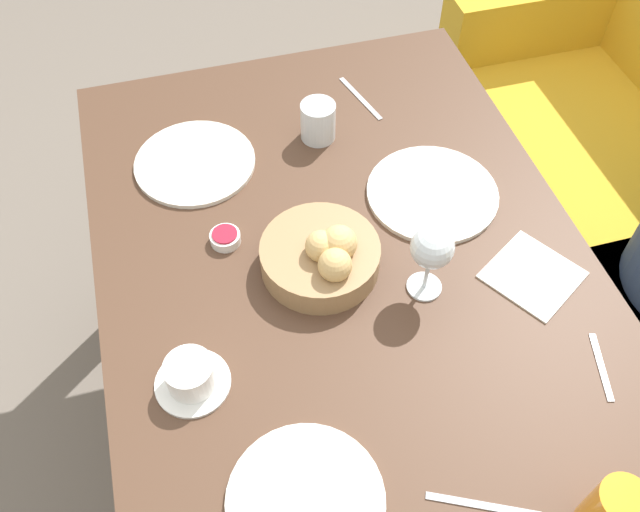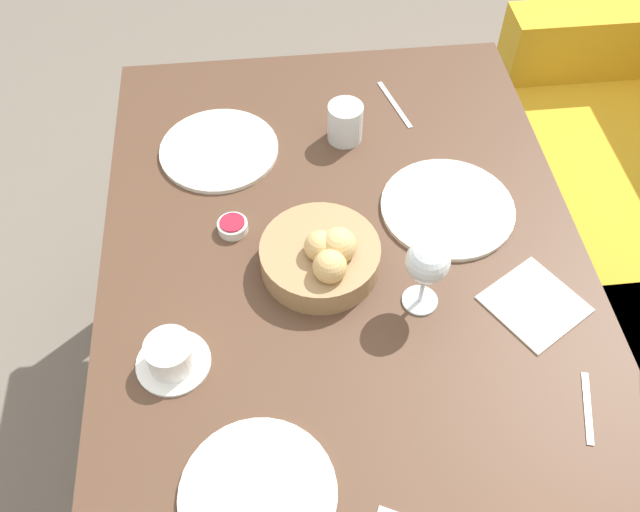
{
  "view_description": "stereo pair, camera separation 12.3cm",
  "coord_description": "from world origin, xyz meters",
  "px_view_note": "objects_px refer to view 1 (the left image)",
  "views": [
    {
      "loc": [
        0.7,
        -0.25,
        1.75
      ],
      "look_at": [
        -0.03,
        -0.05,
        0.77
      ],
      "focal_mm": 38.0,
      "sensor_mm": 36.0,
      "label": 1
    },
    {
      "loc": [
        0.72,
        -0.13,
        1.75
      ],
      "look_at": [
        -0.03,
        -0.05,
        0.77
      ],
      "focal_mm": 38.0,
      "sensor_mm": 36.0,
      "label": 2
    }
  ],
  "objects_px": {
    "jam_bowl_berry": "(225,238)",
    "fork_silver": "(483,505)",
    "plate_near_right": "(306,500)",
    "plate_near_left": "(195,163)",
    "knife_silver": "(360,98)",
    "spoon_coffee": "(601,367)",
    "coffee_cup": "(191,376)",
    "plate_far_center": "(432,193)",
    "bread_basket": "(323,256)",
    "napkin": "(533,275)",
    "water_tumbler": "(318,121)",
    "wine_glass": "(432,249)"
  },
  "relations": [
    {
      "from": "plate_far_center",
      "to": "wine_glass",
      "type": "xyz_separation_m",
      "value": [
        0.21,
        -0.1,
        0.11
      ]
    },
    {
      "from": "plate_near_left",
      "to": "water_tumbler",
      "type": "distance_m",
      "value": 0.27
    },
    {
      "from": "bread_basket",
      "to": "water_tumbler",
      "type": "relative_size",
      "value": 2.56
    },
    {
      "from": "wine_glass",
      "to": "coffee_cup",
      "type": "xyz_separation_m",
      "value": [
        0.08,
        -0.43,
        -0.09
      ]
    },
    {
      "from": "spoon_coffee",
      "to": "napkin",
      "type": "distance_m",
      "value": 0.2
    },
    {
      "from": "bread_basket",
      "to": "wine_glass",
      "type": "distance_m",
      "value": 0.2
    },
    {
      "from": "coffee_cup",
      "to": "jam_bowl_berry",
      "type": "height_order",
      "value": "coffee_cup"
    },
    {
      "from": "wine_glass",
      "to": "knife_silver",
      "type": "relative_size",
      "value": 0.94
    },
    {
      "from": "knife_silver",
      "to": "spoon_coffee",
      "type": "distance_m",
      "value": 0.79
    },
    {
      "from": "jam_bowl_berry",
      "to": "wine_glass",
      "type": "bearing_deg",
      "value": 58.22
    },
    {
      "from": "jam_bowl_berry",
      "to": "napkin",
      "type": "xyz_separation_m",
      "value": [
        0.23,
        0.53,
        -0.01
      ]
    },
    {
      "from": "coffee_cup",
      "to": "jam_bowl_berry",
      "type": "bearing_deg",
      "value": 159.08
    },
    {
      "from": "plate_near_right",
      "to": "water_tumbler",
      "type": "height_order",
      "value": "water_tumbler"
    },
    {
      "from": "spoon_coffee",
      "to": "napkin",
      "type": "relative_size",
      "value": 0.61
    },
    {
      "from": "plate_near_left",
      "to": "coffee_cup",
      "type": "xyz_separation_m",
      "value": [
        0.5,
        -0.08,
        0.02
      ]
    },
    {
      "from": "knife_silver",
      "to": "spoon_coffee",
      "type": "relative_size",
      "value": 1.33
    },
    {
      "from": "plate_near_left",
      "to": "napkin",
      "type": "relative_size",
      "value": 1.23
    },
    {
      "from": "bread_basket",
      "to": "plate_near_right",
      "type": "height_order",
      "value": "bread_basket"
    },
    {
      "from": "coffee_cup",
      "to": "knife_silver",
      "type": "bearing_deg",
      "value": 141.78
    },
    {
      "from": "spoon_coffee",
      "to": "plate_near_left",
      "type": "bearing_deg",
      "value": -138.69
    },
    {
      "from": "wine_glass",
      "to": "fork_silver",
      "type": "bearing_deg",
      "value": -8.22
    },
    {
      "from": "plate_far_center",
      "to": "bread_basket",
      "type": "bearing_deg",
      "value": -65.89
    },
    {
      "from": "fork_silver",
      "to": "knife_silver",
      "type": "bearing_deg",
      "value": 173.51
    },
    {
      "from": "plate_far_center",
      "to": "napkin",
      "type": "bearing_deg",
      "value": 23.63
    },
    {
      "from": "water_tumbler",
      "to": "jam_bowl_berry",
      "type": "bearing_deg",
      "value": -46.49
    },
    {
      "from": "napkin",
      "to": "bread_basket",
      "type": "bearing_deg",
      "value": -108.19
    },
    {
      "from": "plate_near_left",
      "to": "knife_silver",
      "type": "distance_m",
      "value": 0.41
    },
    {
      "from": "coffee_cup",
      "to": "water_tumbler",
      "type": "bearing_deg",
      "value": 145.47
    },
    {
      "from": "bread_basket",
      "to": "coffee_cup",
      "type": "xyz_separation_m",
      "value": [
        0.17,
        -0.27,
        -0.01
      ]
    },
    {
      "from": "napkin",
      "to": "knife_silver",
      "type": "bearing_deg",
      "value": -164.78
    },
    {
      "from": "bread_basket",
      "to": "jam_bowl_berry",
      "type": "relative_size",
      "value": 3.76
    },
    {
      "from": "napkin",
      "to": "fork_silver",
      "type": "bearing_deg",
      "value": -35.61
    },
    {
      "from": "jam_bowl_berry",
      "to": "fork_silver",
      "type": "bearing_deg",
      "value": 24.57
    },
    {
      "from": "plate_near_left",
      "to": "water_tumbler",
      "type": "height_order",
      "value": "water_tumbler"
    },
    {
      "from": "fork_silver",
      "to": "knife_silver",
      "type": "xyz_separation_m",
      "value": [
        -0.92,
        0.11,
        0.0
      ]
    },
    {
      "from": "plate_near_right",
      "to": "wine_glass",
      "type": "xyz_separation_m",
      "value": [
        -0.31,
        0.31,
        0.11
      ]
    },
    {
      "from": "jam_bowl_berry",
      "to": "knife_silver",
      "type": "relative_size",
      "value": 0.35
    },
    {
      "from": "plate_near_left",
      "to": "jam_bowl_berry",
      "type": "xyz_separation_m",
      "value": [
        0.22,
        0.02,
        0.01
      ]
    },
    {
      "from": "plate_near_left",
      "to": "plate_far_center",
      "type": "distance_m",
      "value": 0.5
    },
    {
      "from": "spoon_coffee",
      "to": "napkin",
      "type": "xyz_separation_m",
      "value": [
        -0.2,
        -0.03,
        0.0
      ]
    },
    {
      "from": "wine_glass",
      "to": "coffee_cup",
      "type": "distance_m",
      "value": 0.45
    },
    {
      "from": "spoon_coffee",
      "to": "fork_silver",
      "type": "bearing_deg",
      "value": -60.94
    },
    {
      "from": "wine_glass",
      "to": "jam_bowl_berry",
      "type": "relative_size",
      "value": 2.66
    },
    {
      "from": "plate_far_center",
      "to": "jam_bowl_berry",
      "type": "bearing_deg",
      "value": -88.99
    },
    {
      "from": "fork_silver",
      "to": "knife_silver",
      "type": "distance_m",
      "value": 0.93
    },
    {
      "from": "bread_basket",
      "to": "napkin",
      "type": "distance_m",
      "value": 0.39
    },
    {
      "from": "bread_basket",
      "to": "plate_far_center",
      "type": "xyz_separation_m",
      "value": [
        -0.12,
        0.26,
        -0.03
      ]
    },
    {
      "from": "bread_basket",
      "to": "knife_silver",
      "type": "bearing_deg",
      "value": 154.15
    },
    {
      "from": "plate_near_right",
      "to": "plate_near_left",
      "type": "bearing_deg",
      "value": -176.52
    },
    {
      "from": "plate_near_right",
      "to": "plate_far_center",
      "type": "bearing_deg",
      "value": 142.4
    }
  ]
}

